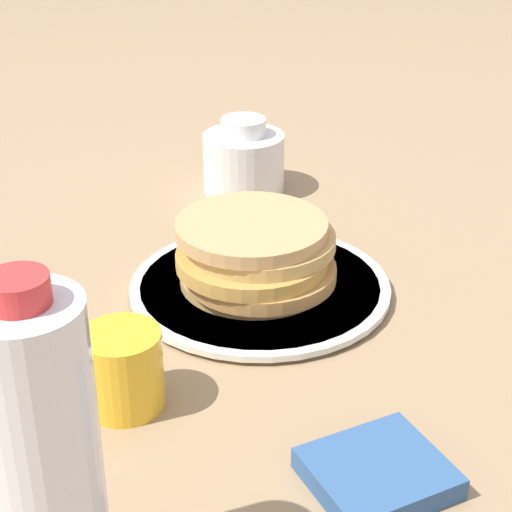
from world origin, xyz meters
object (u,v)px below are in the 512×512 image
at_px(juice_glass, 123,370).
at_px(pancake_stack, 255,254).
at_px(plate, 256,287).
at_px(cream_jug, 244,160).
at_px(water_bottle_near, 44,463).

bearing_deg(juice_glass, pancake_stack, 55.40).
relative_size(pancake_stack, juice_glass, 2.40).
xyz_separation_m(plate, pancake_stack, (-0.00, -0.00, 0.04)).
xyz_separation_m(cream_jug, water_bottle_near, (-0.17, -0.71, 0.08)).
relative_size(plate, water_bottle_near, 1.15).
bearing_deg(cream_jug, water_bottle_near, -103.49).
height_order(plate, cream_jug, cream_jug).
xyz_separation_m(juice_glass, water_bottle_near, (-0.03, -0.22, 0.08)).
bearing_deg(plate, pancake_stack, -138.73).
relative_size(pancake_stack, cream_jug, 1.60).
height_order(plate, water_bottle_near, water_bottle_near).
bearing_deg(water_bottle_near, pancake_stack, 68.25).
distance_m(pancake_stack, juice_glass, 0.24).
relative_size(pancake_stack, water_bottle_near, 0.72).
bearing_deg(cream_jug, pancake_stack, -91.12).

